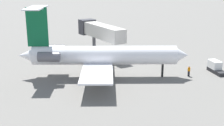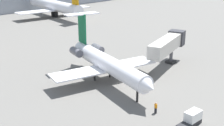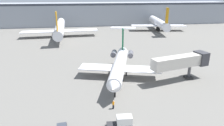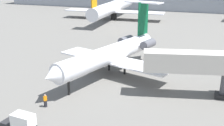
{
  "view_description": "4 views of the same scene",
  "coord_description": "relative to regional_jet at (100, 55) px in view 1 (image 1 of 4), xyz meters",
  "views": [
    {
      "loc": [
        -45.5,
        12.96,
        15.09
      ],
      "look_at": [
        -6.03,
        1.02,
        3.04
      ],
      "focal_mm": 46.62,
      "sensor_mm": 36.0,
      "label": 1
    },
    {
      "loc": [
        -39.1,
        -33.22,
        20.75
      ],
      "look_at": [
        -2.72,
        0.84,
        3.68
      ],
      "focal_mm": 47.99,
      "sensor_mm": 36.0,
      "label": 2
    },
    {
      "loc": [
        -11.92,
        -42.7,
        20.12
      ],
      "look_at": [
        -4.86,
        2.63,
        3.79
      ],
      "focal_mm": 31.89,
      "sensor_mm": 36.0,
      "label": 3
    },
    {
      "loc": [
        11.64,
        -37.47,
        15.95
      ],
      "look_at": [
        -1.47,
        -2.24,
        3.48
      ],
      "focal_mm": 43.99,
      "sensor_mm": 36.0,
      "label": 4
    }
  ],
  "objects": [
    {
      "name": "regional_jet",
      "position": [
        0.0,
        0.0,
        0.0
      ],
      "size": [
        20.41,
        26.11,
        10.97
      ],
      "color": "white",
      "rests_on": "ground_plane"
    },
    {
      "name": "ground_plane",
      "position": [
        3.04,
        -2.15,
        -3.71
      ],
      "size": [
        400.0,
        400.0,
        0.1
      ],
      "primitive_type": "cube",
      "color": "#66635E"
    },
    {
      "name": "ground_crew_marshaller",
      "position": [
        -3.78,
        -13.72,
        -2.8
      ],
      "size": [
        0.42,
        0.48,
        1.69
      ],
      "color": "black",
      "rests_on": "ground_plane"
    },
    {
      "name": "jet_bridge",
      "position": [
        14.75,
        -3.61,
        1.1
      ],
      "size": [
        15.18,
        6.45,
        6.46
      ],
      "color": "#B7B2A8",
      "rests_on": "ground_plane"
    },
    {
      "name": "baggage_tug_lead",
      "position": [
        -3.24,
        -19.06,
        -2.82
      ],
      "size": [
        4.1,
        1.73,
        1.9
      ],
      "color": "#262628",
      "rests_on": "ground_plane"
    }
  ]
}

